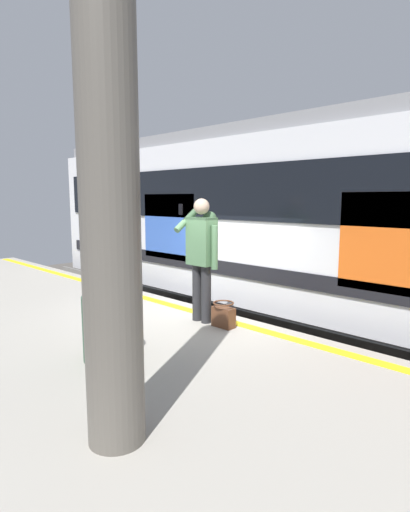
% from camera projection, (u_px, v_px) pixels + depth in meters
% --- Properties ---
extents(ground_plane, '(24.34, 24.34, 0.00)m').
position_uv_depth(ground_plane, '(209.00, 371.00, 6.69)').
color(ground_plane, '#4C4742').
extents(platform, '(16.23, 4.29, 1.04)m').
position_uv_depth(platform, '(90.00, 382.00, 5.10)').
color(platform, '#9E998E').
rests_on(platform, ground).
extents(safety_line, '(15.90, 0.16, 0.01)m').
position_uv_depth(safety_line, '(196.00, 312.00, 6.33)').
color(safety_line, yellow).
rests_on(safety_line, platform).
extents(track_rail_near, '(21.09, 0.08, 0.16)m').
position_uv_depth(track_rail_near, '(259.00, 345.00, 7.61)').
color(track_rail_near, slate).
rests_on(track_rail_near, ground).
extents(track_rail_far, '(21.09, 0.08, 0.16)m').
position_uv_depth(track_rail_far, '(300.00, 328.00, 8.62)').
color(track_rail_far, slate).
rests_on(track_rail_far, ground).
extents(train_carriage, '(12.30, 2.81, 3.89)m').
position_uv_depth(train_carriage, '(304.00, 215.00, 7.47)').
color(train_carriage, silver).
rests_on(train_carriage, ground).
extents(passenger, '(0.57, 0.55, 1.75)m').
position_uv_depth(passenger, '(202.00, 250.00, 5.73)').
color(passenger, '#262628').
rests_on(passenger, platform).
extents(handbag, '(0.32, 0.29, 0.35)m').
position_uv_depth(handbag, '(223.00, 316.00, 5.59)').
color(handbag, '#59331E').
rests_on(handbag, platform).
extents(station_column, '(0.41, 0.41, 3.73)m').
position_uv_depth(station_column, '(109.00, 181.00, 2.73)').
color(station_column, '#59544C').
rests_on(station_column, platform).
extents(trash_bin, '(0.46, 0.46, 0.71)m').
position_uv_depth(trash_bin, '(104.00, 328.00, 4.44)').
color(trash_bin, '#2D4C38').
rests_on(trash_bin, platform).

